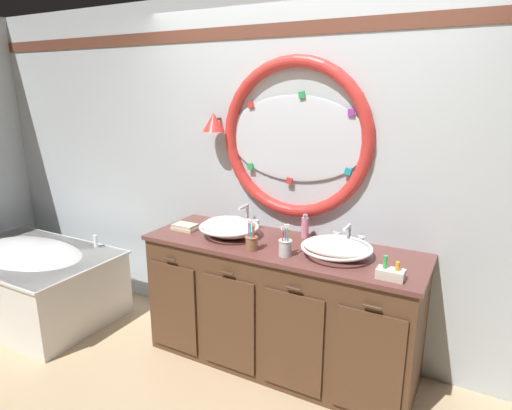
{
  "coord_description": "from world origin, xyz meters",
  "views": [
    {
      "loc": [
        1.21,
        -2.29,
        1.94
      ],
      "look_at": [
        -0.17,
        0.25,
        1.16
      ],
      "focal_mm": 30.55,
      "sensor_mm": 36.0,
      "label": 1
    }
  ],
  "objects_px": {
    "folded_hand_towel": "(185,227)",
    "sink_basin_right": "(337,248)",
    "sink_basin_left": "(229,227)",
    "toothbrush_holder_left": "(252,242)",
    "bathtub": "(31,277)",
    "toothbrush_holder_right": "(285,247)",
    "soap_dispenser": "(305,227)",
    "toiletry_basket": "(390,273)"
  },
  "relations": [
    {
      "from": "toothbrush_holder_left",
      "to": "soap_dispenser",
      "type": "distance_m",
      "value": 0.45
    },
    {
      "from": "soap_dispenser",
      "to": "toiletry_basket",
      "type": "relative_size",
      "value": 1.18
    },
    {
      "from": "toothbrush_holder_right",
      "to": "toothbrush_holder_left",
      "type": "bearing_deg",
      "value": -177.17
    },
    {
      "from": "bathtub",
      "to": "sink_basin_right",
      "type": "bearing_deg",
      "value": 8.13
    },
    {
      "from": "toiletry_basket",
      "to": "sink_basin_right",
      "type": "bearing_deg",
      "value": 154.01
    },
    {
      "from": "toothbrush_holder_right",
      "to": "sink_basin_right",
      "type": "bearing_deg",
      "value": 27.23
    },
    {
      "from": "toothbrush_holder_left",
      "to": "soap_dispenser",
      "type": "bearing_deg",
      "value": 61.65
    },
    {
      "from": "soap_dispenser",
      "to": "folded_hand_towel",
      "type": "bearing_deg",
      "value": -162.92
    },
    {
      "from": "bathtub",
      "to": "sink_basin_right",
      "type": "relative_size",
      "value": 3.3
    },
    {
      "from": "toothbrush_holder_left",
      "to": "toothbrush_holder_right",
      "type": "xyz_separation_m",
      "value": [
        0.24,
        0.01,
        0.0
      ]
    },
    {
      "from": "sink_basin_left",
      "to": "sink_basin_right",
      "type": "height_order",
      "value": "sink_basin_left"
    },
    {
      "from": "soap_dispenser",
      "to": "toiletry_basket",
      "type": "xyz_separation_m",
      "value": [
        0.68,
        -0.42,
        -0.05
      ]
    },
    {
      "from": "bathtub",
      "to": "toiletry_basket",
      "type": "height_order",
      "value": "toiletry_basket"
    },
    {
      "from": "sink_basin_right",
      "to": "folded_hand_towel",
      "type": "height_order",
      "value": "sink_basin_right"
    },
    {
      "from": "sink_basin_left",
      "to": "toothbrush_holder_left",
      "type": "height_order",
      "value": "toothbrush_holder_left"
    },
    {
      "from": "sink_basin_left",
      "to": "folded_hand_towel",
      "type": "bearing_deg",
      "value": -175.71
    },
    {
      "from": "toothbrush_holder_left",
      "to": "soap_dispenser",
      "type": "relative_size",
      "value": 1.18
    },
    {
      "from": "bathtub",
      "to": "soap_dispenser",
      "type": "bearing_deg",
      "value": 14.83
    },
    {
      "from": "folded_hand_towel",
      "to": "soap_dispenser",
      "type": "bearing_deg",
      "value": 17.08
    },
    {
      "from": "bathtub",
      "to": "toothbrush_holder_right",
      "type": "xyz_separation_m",
      "value": [
        2.32,
        0.22,
        0.62
      ]
    },
    {
      "from": "sink_basin_left",
      "to": "soap_dispenser",
      "type": "bearing_deg",
      "value": 25.91
    },
    {
      "from": "toothbrush_holder_left",
      "to": "soap_dispenser",
      "type": "xyz_separation_m",
      "value": [
        0.21,
        0.4,
        0.02
      ]
    },
    {
      "from": "sink_basin_left",
      "to": "sink_basin_right",
      "type": "distance_m",
      "value": 0.8
    },
    {
      "from": "sink_basin_right",
      "to": "toothbrush_holder_right",
      "type": "bearing_deg",
      "value": -152.77
    },
    {
      "from": "bathtub",
      "to": "folded_hand_towel",
      "type": "distance_m",
      "value": 1.59
    },
    {
      "from": "sink_basin_left",
      "to": "toothbrush_holder_left",
      "type": "relative_size",
      "value": 2.05
    },
    {
      "from": "folded_hand_towel",
      "to": "toiletry_basket",
      "type": "relative_size",
      "value": 1.23
    },
    {
      "from": "sink_basin_right",
      "to": "toothbrush_holder_right",
      "type": "height_order",
      "value": "toothbrush_holder_right"
    },
    {
      "from": "folded_hand_towel",
      "to": "sink_basin_right",
      "type": "bearing_deg",
      "value": 1.37
    },
    {
      "from": "sink_basin_right",
      "to": "toiletry_basket",
      "type": "bearing_deg",
      "value": -25.99
    },
    {
      "from": "sink_basin_left",
      "to": "toothbrush_holder_left",
      "type": "xyz_separation_m",
      "value": [
        0.27,
        -0.16,
        -0.01
      ]
    },
    {
      "from": "toothbrush_holder_left",
      "to": "folded_hand_towel",
      "type": "xyz_separation_m",
      "value": [
        -0.65,
        0.13,
        -0.04
      ]
    },
    {
      "from": "toothbrush_holder_left",
      "to": "folded_hand_towel",
      "type": "distance_m",
      "value": 0.66
    },
    {
      "from": "toiletry_basket",
      "to": "bathtub",
      "type": "bearing_deg",
      "value": -176.33
    },
    {
      "from": "bathtub",
      "to": "sink_basin_left",
      "type": "xyz_separation_m",
      "value": [
        1.81,
        0.37,
        0.63
      ]
    },
    {
      "from": "soap_dispenser",
      "to": "toiletry_basket",
      "type": "bearing_deg",
      "value": -31.4
    },
    {
      "from": "toothbrush_holder_left",
      "to": "sink_basin_right",
      "type": "bearing_deg",
      "value": 16.95
    },
    {
      "from": "toothbrush_holder_right",
      "to": "toiletry_basket",
      "type": "distance_m",
      "value": 0.66
    },
    {
      "from": "sink_basin_right",
      "to": "soap_dispenser",
      "type": "distance_m",
      "value": 0.39
    },
    {
      "from": "bathtub",
      "to": "sink_basin_right",
      "type": "distance_m",
      "value": 2.71
    },
    {
      "from": "soap_dispenser",
      "to": "sink_basin_left",
      "type": "bearing_deg",
      "value": -154.09
    },
    {
      "from": "toothbrush_holder_right",
      "to": "folded_hand_towel",
      "type": "xyz_separation_m",
      "value": [
        -0.88,
        0.12,
        -0.04
      ]
    }
  ]
}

